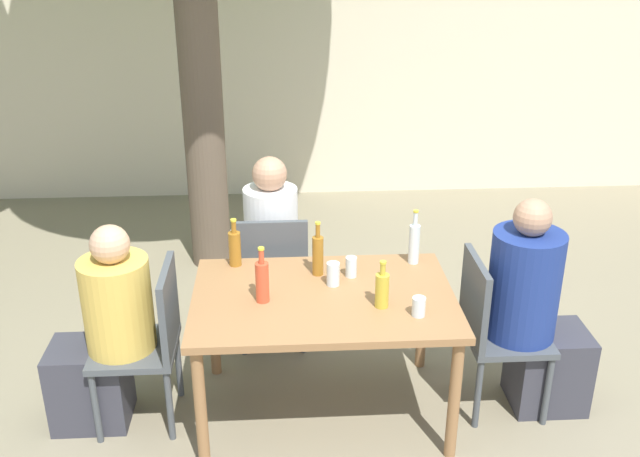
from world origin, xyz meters
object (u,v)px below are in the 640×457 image
(person_seated_1, at_px, (534,316))
(amber_bottle_2, at_px, (318,254))
(amber_bottle_0, at_px, (235,247))
(drinking_glass_1, at_px, (419,307))
(patio_chair_2, at_px, (272,273))
(person_seated_2, at_px, (272,252))
(soda_bottle_3, at_px, (262,281))
(water_bottle_4, at_px, (414,243))
(person_seated_0, at_px, (104,338))
(dining_table_front, at_px, (323,308))
(oil_cruet_1, at_px, (382,289))
(drinking_glass_0, at_px, (351,267))
(patio_chair_0, at_px, (150,336))
(drinking_glass_2, at_px, (333,274))
(patio_chair_1, at_px, (492,325))

(person_seated_1, xyz_separation_m, amber_bottle_2, (-1.16, 0.24, 0.29))
(amber_bottle_0, relative_size, drinking_glass_1, 2.84)
(patio_chair_2, relative_size, amber_bottle_0, 3.25)
(person_seated_2, bearing_deg, soda_bottle_3, 87.60)
(water_bottle_4, bearing_deg, person_seated_0, -168.23)
(dining_table_front, xyz_separation_m, person_seated_2, (-0.28, 0.93, -0.11))
(oil_cruet_1, xyz_separation_m, drinking_glass_0, (-0.12, 0.34, -0.04))
(patio_chair_2, distance_m, person_seated_1, 1.59)
(soda_bottle_3, relative_size, drinking_glass_0, 2.66)
(patio_chair_0, bearing_deg, person_seated_2, 145.34)
(amber_bottle_2, height_order, soda_bottle_3, amber_bottle_2)
(drinking_glass_0, xyz_separation_m, drinking_glass_2, (-0.11, -0.09, 0.01))
(patio_chair_1, xyz_separation_m, oil_cruet_1, (-0.63, -0.14, 0.32))
(person_seated_2, height_order, amber_bottle_2, person_seated_2)
(person_seated_2, relative_size, water_bottle_4, 3.80)
(patio_chair_1, relative_size, patio_chair_2, 1.00)
(oil_cruet_1, relative_size, amber_bottle_2, 0.81)
(patio_chair_2, relative_size, drinking_glass_0, 8.01)
(dining_table_front, bearing_deg, patio_chair_1, 0.00)
(soda_bottle_3, xyz_separation_m, drinking_glass_0, (0.48, 0.25, -0.06))
(patio_chair_2, distance_m, water_bottle_4, 0.95)
(dining_table_front, xyz_separation_m, amber_bottle_0, (-0.48, 0.38, 0.19))
(person_seated_2, height_order, drinking_glass_0, person_seated_2)
(patio_chair_1, relative_size, amber_bottle_2, 2.92)
(dining_table_front, xyz_separation_m, water_bottle_4, (0.54, 0.35, 0.21))
(person_seated_2, distance_m, drinking_glass_2, 0.92)
(dining_table_front, distance_m, patio_chair_0, 0.93)
(amber_bottle_2, relative_size, soda_bottle_3, 1.03)
(drinking_glass_2, bearing_deg, oil_cruet_1, -47.38)
(person_seated_1, xyz_separation_m, amber_bottle_0, (-1.63, 0.38, 0.28))
(soda_bottle_3, relative_size, drinking_glass_1, 3.06)
(oil_cruet_1, distance_m, drinking_glass_1, 0.20)
(patio_chair_1, xyz_separation_m, patio_chair_2, (-1.20, 0.70, 0.00))
(person_seated_0, height_order, drinking_glass_1, person_seated_0)
(patio_chair_0, bearing_deg, person_seated_1, 90.00)
(person_seated_0, height_order, person_seated_2, person_seated_2)
(amber_bottle_2, xyz_separation_m, soda_bottle_3, (-0.30, -0.28, -0.00))
(person_seated_1, height_order, soda_bottle_3, person_seated_1)
(drinking_glass_0, relative_size, drinking_glass_1, 1.15)
(amber_bottle_2, bearing_deg, amber_bottle_0, 162.67)
(person_seated_1, bearing_deg, water_bottle_4, 59.92)
(patio_chair_1, xyz_separation_m, drinking_glass_2, (-0.86, 0.11, 0.28))
(patio_chair_1, distance_m, person_seated_1, 0.23)
(patio_chair_2, height_order, amber_bottle_2, amber_bottle_2)
(person_seated_0, distance_m, person_seated_1, 2.31)
(person_seated_0, relative_size, drinking_glass_1, 11.72)
(person_seated_0, height_order, drinking_glass_2, person_seated_0)
(person_seated_1, height_order, drinking_glass_0, person_seated_1)
(patio_chair_1, height_order, drinking_glass_2, patio_chair_1)
(person_seated_0, distance_m, drinking_glass_1, 1.65)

